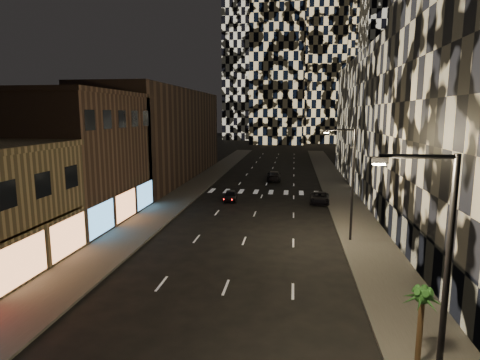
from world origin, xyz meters
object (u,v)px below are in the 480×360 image
(car_dark_rightlane, at_px, (320,198))
(streetlight_far, at_px, (350,177))
(car_dark_oncoming, at_px, (274,176))
(streetlight_near, at_px, (438,277))
(car_dark_midlane, at_px, (230,196))
(palm_tree, at_px, (422,302))

(car_dark_rightlane, bearing_deg, streetlight_far, -81.10)
(car_dark_oncoming, relative_size, car_dark_rightlane, 1.13)
(streetlight_near, xyz_separation_m, car_dark_midlane, (-11.85, 33.91, -4.71))
(car_dark_rightlane, bearing_deg, car_dark_oncoming, 114.94)
(streetlight_near, relative_size, palm_tree, 2.61)
(car_dark_midlane, xyz_separation_m, palm_tree, (12.50, -30.69, 2.36))
(car_dark_rightlane, height_order, palm_tree, palm_tree)
(car_dark_oncoming, distance_m, car_dark_rightlane, 16.52)
(car_dark_midlane, bearing_deg, car_dark_oncoming, 68.08)
(car_dark_oncoming, xyz_separation_m, palm_tree, (8.07, -46.13, 2.24))
(car_dark_oncoming, bearing_deg, palm_tree, 97.87)
(streetlight_near, distance_m, car_dark_midlane, 36.23)
(car_dark_midlane, xyz_separation_m, car_dark_oncoming, (4.43, 15.44, 0.11))
(car_dark_oncoming, relative_size, palm_tree, 1.50)
(car_dark_oncoming, xyz_separation_m, car_dark_rightlane, (6.07, -15.36, -0.12))
(car_dark_rightlane, distance_m, palm_tree, 30.92)
(streetlight_near, relative_size, car_dark_midlane, 2.40)
(streetlight_far, bearing_deg, streetlight_near, -90.00)
(streetlight_near, height_order, car_dark_midlane, streetlight_near)
(car_dark_midlane, height_order, car_dark_oncoming, car_dark_oncoming)
(palm_tree, bearing_deg, car_dark_rightlane, 93.72)
(car_dark_oncoming, bearing_deg, car_dark_rightlane, 109.52)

